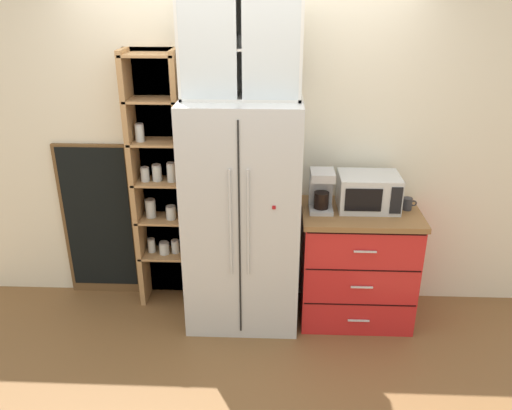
{
  "coord_description": "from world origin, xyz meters",
  "views": [
    {
      "loc": [
        0.24,
        -3.42,
        2.46
      ],
      "look_at": [
        0.1,
        0.04,
        0.96
      ],
      "focal_mm": 36.12,
      "sensor_mm": 36.0,
      "label": 1
    }
  ],
  "objects_px": {
    "microwave": "(368,192)",
    "mug_cream": "(361,203)",
    "chalkboard_menu": "(99,221)",
    "refrigerator": "(243,216)",
    "bottle_amber": "(363,198)",
    "mug_charcoal": "(407,204)",
    "coffee_maker": "(321,190)"
  },
  "relations": [
    {
      "from": "bottle_amber",
      "to": "chalkboard_menu",
      "type": "distance_m",
      "value": 2.12
    },
    {
      "from": "mug_cream",
      "to": "mug_charcoal",
      "type": "bearing_deg",
      "value": -0.89
    },
    {
      "from": "microwave",
      "to": "bottle_amber",
      "type": "relative_size",
      "value": 1.82
    },
    {
      "from": "bottle_amber",
      "to": "chalkboard_menu",
      "type": "relative_size",
      "value": 0.18
    },
    {
      "from": "mug_charcoal",
      "to": "chalkboard_menu",
      "type": "relative_size",
      "value": 0.08
    },
    {
      "from": "microwave",
      "to": "coffee_maker",
      "type": "bearing_deg",
      "value": -173.12
    },
    {
      "from": "microwave",
      "to": "bottle_amber",
      "type": "bearing_deg",
      "value": -125.6
    },
    {
      "from": "microwave",
      "to": "coffee_maker",
      "type": "xyz_separation_m",
      "value": [
        -0.35,
        -0.04,
        0.03
      ]
    },
    {
      "from": "chalkboard_menu",
      "to": "mug_cream",
      "type": "bearing_deg",
      "value": -6.12
    },
    {
      "from": "chalkboard_menu",
      "to": "mug_charcoal",
      "type": "bearing_deg",
      "value": -5.39
    },
    {
      "from": "bottle_amber",
      "to": "mug_charcoal",
      "type": "bearing_deg",
      "value": 8.52
    },
    {
      "from": "microwave",
      "to": "mug_cream",
      "type": "bearing_deg",
      "value": -165.9
    },
    {
      "from": "microwave",
      "to": "coffee_maker",
      "type": "distance_m",
      "value": 0.35
    },
    {
      "from": "microwave",
      "to": "mug_cream",
      "type": "xyz_separation_m",
      "value": [
        -0.05,
        -0.01,
        -0.09
      ]
    },
    {
      "from": "mug_charcoal",
      "to": "mug_cream",
      "type": "bearing_deg",
      "value": 179.11
    },
    {
      "from": "microwave",
      "to": "chalkboard_menu",
      "type": "xyz_separation_m",
      "value": [
        -2.12,
        0.21,
        -0.38
      ]
    },
    {
      "from": "refrigerator",
      "to": "microwave",
      "type": "relative_size",
      "value": 3.95
    },
    {
      "from": "refrigerator",
      "to": "coffee_maker",
      "type": "xyz_separation_m",
      "value": [
        0.58,
        0.04,
        0.2
      ]
    },
    {
      "from": "coffee_maker",
      "to": "chalkboard_menu",
      "type": "bearing_deg",
      "value": 171.88
    },
    {
      "from": "mug_charcoal",
      "to": "chalkboard_menu",
      "type": "xyz_separation_m",
      "value": [
        -2.41,
        0.23,
        -0.3
      ]
    },
    {
      "from": "refrigerator",
      "to": "microwave",
      "type": "height_order",
      "value": "refrigerator"
    },
    {
      "from": "coffee_maker",
      "to": "mug_cream",
      "type": "xyz_separation_m",
      "value": [
        0.3,
        0.03,
        -0.11
      ]
    },
    {
      "from": "refrigerator",
      "to": "chalkboard_menu",
      "type": "distance_m",
      "value": 1.25
    },
    {
      "from": "coffee_maker",
      "to": "bottle_amber",
      "type": "xyz_separation_m",
      "value": [
        0.3,
        -0.03,
        -0.05
      ]
    },
    {
      "from": "refrigerator",
      "to": "microwave",
      "type": "distance_m",
      "value": 0.94
    },
    {
      "from": "refrigerator",
      "to": "bottle_amber",
      "type": "relative_size",
      "value": 7.17
    },
    {
      "from": "coffee_maker",
      "to": "bottle_amber",
      "type": "relative_size",
      "value": 1.28
    },
    {
      "from": "mug_cream",
      "to": "mug_charcoal",
      "type": "relative_size",
      "value": 1.05
    },
    {
      "from": "coffee_maker",
      "to": "refrigerator",
      "type": "bearing_deg",
      "value": -176.28
    },
    {
      "from": "mug_cream",
      "to": "chalkboard_menu",
      "type": "distance_m",
      "value": 2.11
    },
    {
      "from": "chalkboard_menu",
      "to": "refrigerator",
      "type": "bearing_deg",
      "value": -13.63
    },
    {
      "from": "mug_cream",
      "to": "mug_charcoal",
      "type": "height_order",
      "value": "mug_charcoal"
    }
  ]
}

